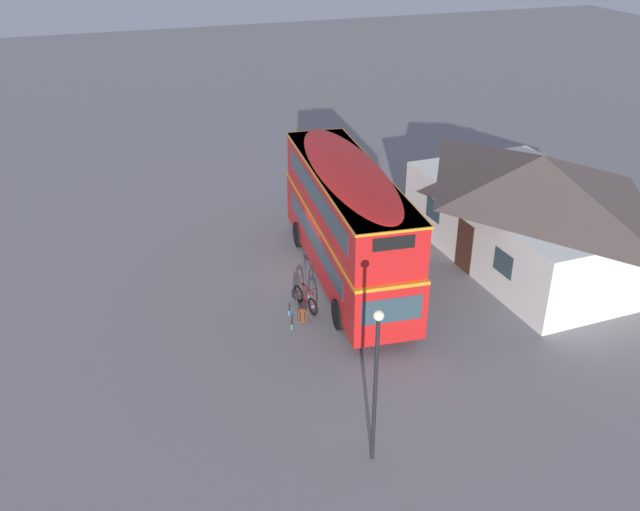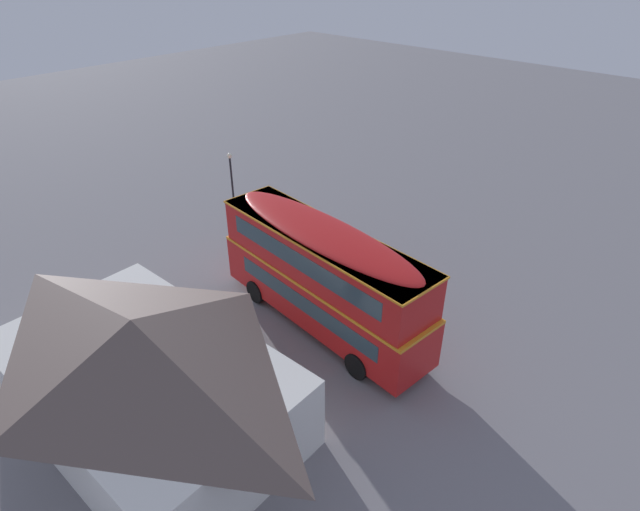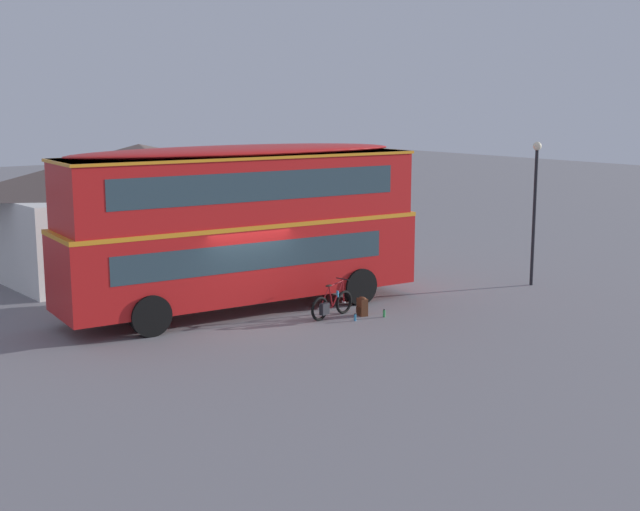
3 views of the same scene
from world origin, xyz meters
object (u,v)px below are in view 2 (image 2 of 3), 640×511
(touring_bicycle, at_px, (331,282))
(backpack_on_ground, at_px, (323,274))
(street_lamp, at_px, (232,185))
(double_decker_bus, at_px, (322,273))
(water_bottle_blue_sports, at_px, (335,279))
(water_bottle_green_metal, at_px, (324,270))

(touring_bicycle, height_order, backpack_on_ground, touring_bicycle)
(touring_bicycle, xyz_separation_m, street_lamp, (7.94, -0.62, 2.54))
(double_decker_bus, distance_m, water_bottle_blue_sports, 4.27)
(water_bottle_blue_sports, bearing_deg, street_lamp, 0.49)
(double_decker_bus, relative_size, water_bottle_blue_sports, 51.28)
(backpack_on_ground, bearing_deg, water_bottle_blue_sports, -148.06)
(double_decker_bus, xyz_separation_m, water_bottle_blue_sports, (1.81, -2.91, -2.55))
(street_lamp, bearing_deg, backpack_on_ground, 177.80)
(backpack_on_ground, height_order, water_bottle_green_metal, backpack_on_ground)
(double_decker_bus, height_order, water_bottle_green_metal, double_decker_bus)
(water_bottle_green_metal, bearing_deg, touring_bicycle, 144.92)
(double_decker_bus, height_order, touring_bicycle, double_decker_bus)
(water_bottle_green_metal, height_order, street_lamp, street_lamp)
(double_decker_bus, bearing_deg, water_bottle_green_metal, -48.47)
(double_decker_bus, relative_size, water_bottle_green_metal, 47.52)
(double_decker_bus, height_order, backpack_on_ground, double_decker_bus)
(double_decker_bus, bearing_deg, backpack_on_ground, -47.50)
(water_bottle_green_metal, bearing_deg, double_decker_bus, 131.53)
(backpack_on_ground, bearing_deg, street_lamp, -2.20)
(water_bottle_blue_sports, bearing_deg, backpack_on_ground, 31.94)
(touring_bicycle, bearing_deg, water_bottle_green_metal, -35.08)
(double_decker_bus, distance_m, backpack_on_ground, 4.21)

